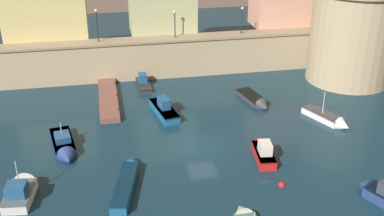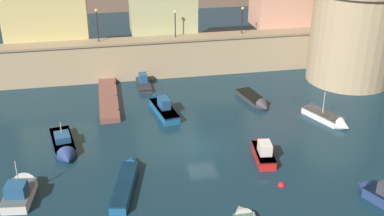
{
  "view_description": "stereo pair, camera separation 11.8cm",
  "coord_description": "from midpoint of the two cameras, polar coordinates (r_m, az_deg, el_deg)",
  "views": [
    {
      "loc": [
        -7.85,
        -35.48,
        21.1
      ],
      "look_at": [
        0.0,
        4.8,
        1.49
      ],
      "focal_mm": 44.74,
      "sensor_mm": 36.0,
      "label": 1
    },
    {
      "loc": [
        -7.74,
        -35.5,
        21.1
      ],
      "look_at": [
        0.0,
        4.8,
        1.49
      ],
      "focal_mm": 44.74,
      "sensor_mm": 36.0,
      "label": 2
    }
  ],
  "objects": [
    {
      "name": "quay_lamp_2",
      "position": [
        57.16,
        6.09,
        10.87
      ],
      "size": [
        0.32,
        0.32,
        3.18
      ],
      "color": "black",
      "rests_on": "quay_wall"
    },
    {
      "name": "moored_boat_9",
      "position": [
        55.16,
        -5.87,
        3.33
      ],
      "size": [
        1.5,
        5.8,
        1.82
      ],
      "rotation": [
        0.0,
        0.0,
        1.6
      ],
      "color": "#333338",
      "rests_on": "ground"
    },
    {
      "name": "moored_boat_2",
      "position": [
        48.21,
        -3.59,
        0.23
      ],
      "size": [
        2.69,
        6.7,
        2.12
      ],
      "rotation": [
        0.0,
        0.0,
        1.76
      ],
      "color": "#195689",
      "rests_on": "ground"
    },
    {
      "name": "pier_dock",
      "position": [
        51.04,
        -9.86,
        1.07
      ],
      "size": [
        1.93,
        10.4,
        0.7
      ],
      "color": "brown",
      "rests_on": "ground"
    },
    {
      "name": "quay_lamp_0",
      "position": [
        54.74,
        -11.2,
        10.21
      ],
      "size": [
        0.32,
        0.32,
        3.71
      ],
      "color": "black",
      "rests_on": "quay_wall"
    },
    {
      "name": "moored_boat_7",
      "position": [
        42.62,
        -14.92,
        -4.46
      ],
      "size": [
        2.75,
        6.28,
        2.71
      ],
      "rotation": [
        0.0,
        0.0,
        -1.39
      ],
      "color": "navy",
      "rests_on": "ground"
    },
    {
      "name": "moored_boat_8",
      "position": [
        37.77,
        -19.62,
        -9.11
      ],
      "size": [
        2.31,
        4.66,
        3.55
      ],
      "rotation": [
        0.0,
        0.0,
        1.45
      ],
      "color": "silver",
      "rests_on": "ground"
    },
    {
      "name": "fortress_tower",
      "position": [
        57.2,
        18.74,
        8.47
      ],
      "size": [
        10.18,
        10.18,
        11.08
      ],
      "color": "tan",
      "rests_on": "ground"
    },
    {
      "name": "moored_boat_1",
      "position": [
        37.21,
        -7.75,
        -8.51
      ],
      "size": [
        2.81,
        7.47,
        1.14
      ],
      "rotation": [
        0.0,
        0.0,
        1.34
      ],
      "color": "#195689",
      "rests_on": "ground"
    },
    {
      "name": "quay_lamp_1",
      "position": [
        55.44,
        -1.96,
        10.52
      ],
      "size": [
        0.32,
        0.32,
        3.15
      ],
      "color": "black",
      "rests_on": "quay_wall"
    },
    {
      "name": "moored_boat_5",
      "position": [
        47.79,
        16.12,
        -1.26
      ],
      "size": [
        3.43,
        5.49,
        3.2
      ],
      "rotation": [
        0.0,
        0.0,
        -1.16
      ],
      "color": "white",
      "rests_on": "ground"
    },
    {
      "name": "ground_plane",
      "position": [
        42.02,
        1.32,
        -4.61
      ],
      "size": [
        97.85,
        97.85,
        0.0
      ],
      "primitive_type": "plane",
      "color": "#112D3D"
    },
    {
      "name": "quay_wall",
      "position": [
        56.68,
        -2.36,
        6.18
      ],
      "size": [
        40.09,
        2.51,
        4.63
      ],
      "color": "tan",
      "rests_on": "ground"
    },
    {
      "name": "moored_boat_3",
      "position": [
        37.7,
        21.9,
        -9.51
      ],
      "size": [
        3.31,
        4.71,
        2.09
      ],
      "rotation": [
        0.0,
        0.0,
        2.01
      ],
      "color": "navy",
      "rests_on": "ground"
    },
    {
      "name": "moored_boat_4",
      "position": [
        50.29,
        7.78,
        0.83
      ],
      "size": [
        2.67,
        5.54,
        1.52
      ],
      "rotation": [
        0.0,
        0.0,
        -1.36
      ],
      "color": "#333338",
      "rests_on": "ground"
    },
    {
      "name": "mooring_buoy_0",
      "position": [
        37.63,
        10.68,
        -9.07
      ],
      "size": [
        0.55,
        0.55,
        0.55
      ],
      "primitive_type": "sphere",
      "color": "red",
      "rests_on": "ground"
    },
    {
      "name": "moored_boat_6",
      "position": [
        40.74,
        8.47,
        -5.03
      ],
      "size": [
        1.87,
        4.87,
        1.99
      ],
      "rotation": [
        0.0,
        0.0,
        1.46
      ],
      "color": "red",
      "rests_on": "ground"
    }
  ]
}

